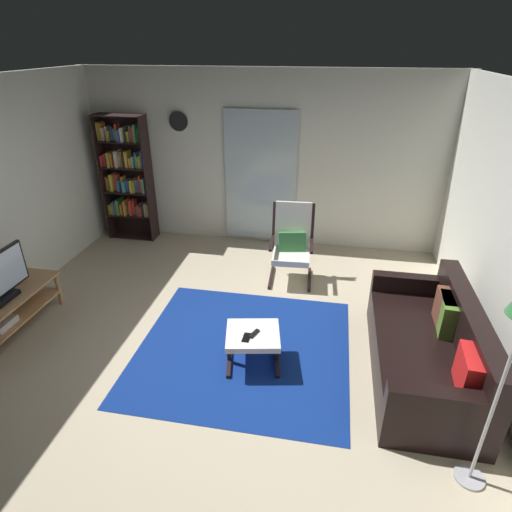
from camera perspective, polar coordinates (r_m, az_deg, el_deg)
ground_plane at (r=4.57m, az=-5.58°, el=-12.80°), size 7.02×7.02×0.00m
wall_back at (r=6.54m, az=0.84°, el=12.72°), size 5.60×0.06×2.60m
glass_door_panel at (r=6.55m, az=0.61°, el=10.46°), size 1.10×0.01×2.00m
area_rug at (r=4.59m, az=-1.70°, el=-12.31°), size 2.20×2.12×0.01m
tv_stand at (r=5.34m, az=-30.65°, el=-6.56°), size 0.46×1.38×0.45m
bookshelf_near_tv at (r=7.04m, az=-17.03°, el=10.36°), size 0.76×0.30×1.96m
leather_sofa at (r=4.43m, az=22.30°, el=-11.58°), size 0.87×1.90×0.80m
lounge_armchair at (r=5.67m, az=4.88°, el=2.07°), size 0.59×0.68×1.02m
ottoman at (r=4.24m, az=-0.42°, el=-11.01°), size 0.60×0.57×0.37m
tv_remote at (r=4.18m, az=-0.26°, el=-10.40°), size 0.09×0.15×0.02m
cell_phone at (r=4.14m, az=-1.31°, el=-10.91°), size 0.07×0.14×0.01m
wall_clock at (r=6.68m, az=-10.39°, el=17.42°), size 0.29×0.03×0.29m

